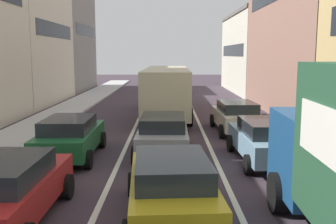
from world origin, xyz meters
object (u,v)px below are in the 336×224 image
at_px(sedan_centre_lane_second, 172,186).
at_px(hatchback_centre_lane_third, 163,133).
at_px(sedan_left_lane_third, 70,136).
at_px(sedan_right_lane_behind_truck, 266,140).
at_px(bus_mid_queue_primary, 167,87).
at_px(wagon_right_lane_far, 237,116).
at_px(wagon_left_lane_second, 7,189).

xyz_separation_m(sedan_centre_lane_second, hatchback_centre_lane_third, (-0.26, 5.81, 0.00)).
xyz_separation_m(sedan_centre_lane_second, sedan_left_lane_third, (-3.62, 5.32, 0.00)).
height_order(hatchback_centre_lane_third, sedan_left_lane_third, same).
relative_size(sedan_centre_lane_second, sedan_right_lane_behind_truck, 1.01).
bearing_deg(bus_mid_queue_primary, hatchback_centre_lane_third, 179.93).
distance_m(sedan_centre_lane_second, hatchback_centre_lane_third, 5.82).
bearing_deg(sedan_right_lane_behind_truck, hatchback_centre_lane_third, 71.95).
xyz_separation_m(wagon_right_lane_far, bus_mid_queue_primary, (-3.37, 4.76, 0.96)).
bearing_deg(sedan_right_lane_behind_truck, wagon_left_lane_second, 124.03).
bearing_deg(wagon_right_lane_far, sedan_right_lane_behind_truck, 179.16).
bearing_deg(hatchback_centre_lane_third, bus_mid_queue_primary, -0.15).
bearing_deg(sedan_left_lane_third, hatchback_centre_lane_third, -82.17).
distance_m(hatchback_centre_lane_third, sedan_right_lane_behind_truck, 3.73).
bearing_deg(sedan_left_lane_third, wagon_left_lane_second, 179.49).
relative_size(sedan_centre_lane_second, hatchback_centre_lane_third, 1.02).
height_order(wagon_right_lane_far, bus_mid_queue_primary, bus_mid_queue_primary).
bearing_deg(sedan_centre_lane_second, sedan_left_lane_third, 30.51).
relative_size(sedan_centre_lane_second, sedan_left_lane_third, 1.02).
bearing_deg(wagon_left_lane_second, wagon_right_lane_far, -33.48).
relative_size(sedan_left_lane_third, wagon_right_lane_far, 0.99).
bearing_deg(wagon_right_lane_far, hatchback_centre_lane_third, 138.45).
distance_m(sedan_centre_lane_second, wagon_left_lane_second, 3.63).
height_order(sedan_centre_lane_second, sedan_left_lane_third, same).
distance_m(sedan_right_lane_behind_truck, bus_mid_queue_primary, 10.64).
relative_size(sedan_centre_lane_second, bus_mid_queue_primary, 0.42).
distance_m(wagon_left_lane_second, sedan_right_lane_behind_truck, 8.53).
distance_m(sedan_centre_lane_second, sedan_left_lane_third, 6.44).
relative_size(hatchback_centre_lane_third, wagon_right_lane_far, 0.99).
relative_size(wagon_left_lane_second, sedan_left_lane_third, 1.00).
xyz_separation_m(sedan_centre_lane_second, bus_mid_queue_primary, (-0.14, 14.77, 0.96)).
bearing_deg(wagon_left_lane_second, sedan_centre_lane_second, -86.38).
relative_size(sedan_right_lane_behind_truck, bus_mid_queue_primary, 0.41).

